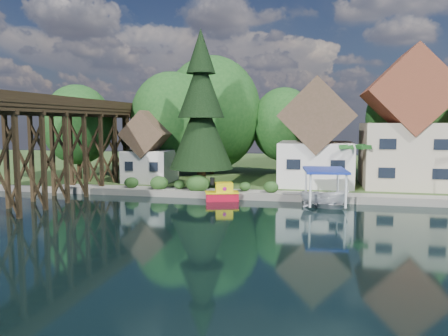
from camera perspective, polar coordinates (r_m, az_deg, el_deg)
The scene contains 15 objects.
ground at distance 32.59m, azimuth -0.86°, elevation -6.55°, with size 140.00×140.00×0.00m, color black.
bank at distance 65.75m, azimuth 5.77°, elevation 0.00°, with size 140.00×52.00×0.50m, color #324F1F.
seawall at distance 39.71m, azimuth 7.39°, elevation -3.87°, with size 60.00×0.40×0.62m, color slate.
promenade at distance 40.85m, azimuth 10.35°, elevation -3.33°, with size 50.00×2.60×0.06m, color gray.
trestle_bridge at distance 42.96m, azimuth -20.55°, elevation 3.31°, with size 4.12×44.18×9.30m.
house_left at distance 47.04m, azimuth 11.92°, elevation 3.50°, with size 7.64×8.64×11.02m.
house_center at distance 48.33m, azimuth 22.72°, elevation 4.75°, with size 8.65×9.18×13.89m.
shed at distance 49.08m, azimuth -9.65°, elevation 2.11°, with size 5.09×5.40×7.85m.
bg_trees at distance 52.61m, azimuth 5.40°, elevation 6.20°, with size 49.90×13.30×10.57m.
shrubs at distance 42.33m, azimuth -4.13°, elevation -1.96°, with size 15.76×2.47×1.70m.
conifer at distance 43.90m, azimuth -3.01°, elevation 7.30°, with size 6.39×6.39×15.74m.
palm_tree at distance 43.56m, azimuth 16.63°, elevation 2.52°, with size 3.98×3.98×4.73m.
tugboat at distance 39.63m, azimuth -0.21°, elevation -3.34°, with size 3.34×2.44×2.17m.
boat_white_a at distance 37.56m, azimuth 12.93°, elevation -4.42°, with size 2.68×3.75×0.78m, color silver.
boat_canopy at distance 37.69m, azimuth 13.01°, elevation -2.88°, with size 4.11×5.25×3.17m.
Camera 1 is at (7.11, -31.00, 7.08)m, focal length 35.00 mm.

